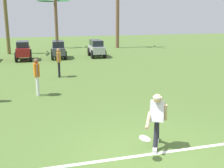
{
  "coord_description": "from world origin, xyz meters",
  "views": [
    {
      "loc": [
        -2.59,
        -5.57,
        3.25
      ],
      "look_at": [
        0.1,
        3.67,
        0.9
      ],
      "focal_mm": 45.0,
      "sensor_mm": 36.0,
      "label": 1
    }
  ],
  "objects": [
    {
      "name": "palm_tree_left_of_centre",
      "position": [
        0.08,
        23.83,
        3.09
      ],
      "size": [
        3.32,
        3.74,
        5.12
      ],
      "color": "brown",
      "rests_on": "ground_plane"
    },
    {
      "name": "teammate_near_sideline",
      "position": [
        -1.16,
        9.54,
        0.94
      ],
      "size": [
        0.26,
        0.5,
        1.56
      ],
      "color": "black",
      "rests_on": "ground_plane"
    },
    {
      "name": "teammate_deep",
      "position": [
        -2.4,
        6.12,
        0.94
      ],
      "size": [
        0.24,
        0.5,
        1.56
      ],
      "color": "silver",
      "rests_on": "ground_plane"
    },
    {
      "name": "frisbee_in_flight",
      "position": [
        -0.23,
        -0.13,
        0.54
      ],
      "size": [
        0.37,
        0.37,
        0.1
      ],
      "color": "white"
    },
    {
      "name": "parked_car_slot_c",
      "position": [
        -0.5,
        16.55,
        0.72
      ],
      "size": [
        1.28,
        2.45,
        1.34
      ],
      "color": "#474C51",
      "rests_on": "ground_plane"
    },
    {
      "name": "frisbee_thrower",
      "position": [
        0.3,
        0.39,
        0.8
      ],
      "size": [
        0.78,
        0.89,
        1.43
      ],
      "color": "#23232D",
      "rests_on": "ground_plane"
    },
    {
      "name": "ground_plane",
      "position": [
        0.0,
        0.0,
        0.0
      ],
      "size": [
        80.0,
        80.0,
        0.0
      ],
      "primitive_type": "plane",
      "color": "#4E6B2F"
    },
    {
      "name": "field_line_paint",
      "position": [
        0.0,
        0.09,
        0.0
      ],
      "size": [
        18.3,
        0.34,
        0.01
      ],
      "primitive_type": "cube",
      "rotation": [
        0.0,
        0.0,
        -0.01
      ],
      "color": "white",
      "rests_on": "ground_plane"
    },
    {
      "name": "palm_tree_far_left",
      "position": [
        -4.36,
        20.2,
        3.82
      ],
      "size": [
        3.34,
        3.62,
        6.05
      ],
      "color": "brown",
      "rests_on": "ground_plane"
    },
    {
      "name": "palm_tree_right_of_centre",
      "position": [
        6.11,
        22.3,
        4.06
      ],
      "size": [
        3.45,
        3.14,
        7.17
      ],
      "color": "brown",
      "rests_on": "ground_plane"
    },
    {
      "name": "parked_car_slot_b",
      "position": [
        -3.1,
        16.31,
        0.74
      ],
      "size": [
        1.19,
        2.36,
        1.4
      ],
      "color": "maroon",
      "rests_on": "ground_plane"
    },
    {
      "name": "parked_car_slot_d",
      "position": [
        2.53,
        16.49,
        0.72
      ],
      "size": [
        1.24,
        2.44,
        1.34
      ],
      "color": "#B7BABF",
      "rests_on": "ground_plane"
    }
  ]
}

